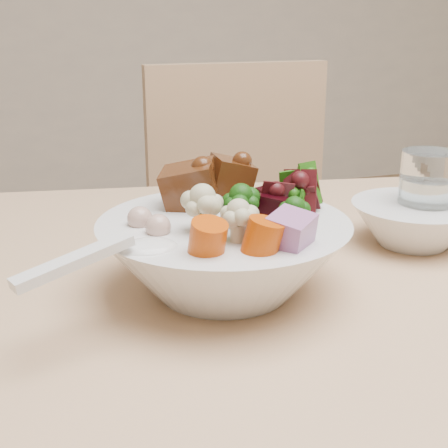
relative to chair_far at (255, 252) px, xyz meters
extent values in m
cylinder|color=tan|center=(-0.53, -0.25, -0.16)|extent=(0.06, 0.06, 0.70)
cube|color=tan|center=(0.00, -0.08, -0.06)|extent=(0.42, 0.42, 0.04)
cube|color=tan|center=(0.00, 0.12, 0.17)|extent=(0.42, 0.03, 0.46)
cylinder|color=tan|center=(0.18, -0.25, -0.29)|extent=(0.03, 0.03, 0.43)
cylinder|color=tan|center=(-0.18, 0.10, -0.29)|extent=(0.03, 0.03, 0.43)
cylinder|color=tan|center=(0.18, 0.10, -0.29)|extent=(0.03, 0.03, 0.43)
sphere|color=black|center=(-0.28, -0.65, 0.32)|extent=(0.04, 0.04, 0.04)
sphere|color=#C0B991|center=(-0.32, -0.66, 0.32)|extent=(0.05, 0.05, 0.05)
cube|color=black|center=(-0.22, -0.62, 0.31)|extent=(0.04, 0.04, 0.03)
cube|color=#975B92|center=(-0.25, -0.71, 0.31)|extent=(0.05, 0.06, 0.04)
cylinder|color=#CC4005|center=(-0.33, -0.71, 0.31)|extent=(0.04, 0.04, 0.03)
sphere|color=tan|center=(-0.36, -0.64, 0.31)|extent=(0.03, 0.03, 0.03)
ellipsoid|color=silver|center=(-0.37, -0.68, 0.30)|extent=(0.07, 0.06, 0.02)
cube|color=silver|center=(-0.44, -0.70, 0.31)|extent=(0.10, 0.05, 0.02)
cylinder|color=white|center=(-0.01, -0.58, 0.29)|extent=(0.07, 0.07, 0.11)
cylinder|color=white|center=(-0.01, -0.58, 0.27)|extent=(0.06, 0.06, 0.08)
camera|label=1|loc=(-0.47, -1.18, 0.50)|focal=50.00mm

